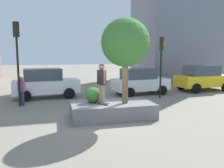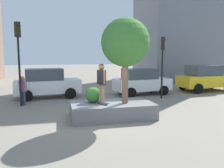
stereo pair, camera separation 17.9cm
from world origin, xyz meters
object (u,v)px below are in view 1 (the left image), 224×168
object	(u,v)px
skateboard	(102,103)
passerby_with_bag	(21,89)
plaza_tree	(125,43)
police_car	(140,81)
traffic_light_median	(17,50)
planter_ledge	(112,110)
skateboarder	(102,80)
sedan_parked	(45,83)
traffic_light_corner	(161,57)
taxi_cab	(203,78)

from	to	relation	value
skateboard	passerby_with_bag	world-z (taller)	passerby_with_bag
plaza_tree	skateboard	world-z (taller)	plaza_tree
police_car	traffic_light_median	bearing A→B (deg)	-166.38
planter_ledge	skateboarder	distance (m)	1.57
skateboard	sedan_parked	xyz separation A→B (m)	(-2.69, 6.16, 0.26)
sedan_parked	traffic_light_median	xyz separation A→B (m)	(-1.38, -2.34, 2.23)
planter_ledge	traffic_light_corner	xyz separation A→B (m)	(4.44, 3.86, 2.50)
sedan_parked	planter_ledge	bearing A→B (deg)	-61.69
sedan_parked	skateboard	bearing A→B (deg)	-66.43
skateboard	taxi_cab	bearing A→B (deg)	32.03
skateboarder	traffic_light_corner	bearing A→B (deg)	39.04
traffic_light_median	sedan_parked	bearing A→B (deg)	59.47
sedan_parked	passerby_with_bag	xyz separation A→B (m)	(-1.29, -2.12, -0.04)
traffic_light_median	passerby_with_bag	bearing A→B (deg)	69.23
skateboard	taxi_cab	size ratio (longest dim) A/B	0.17
traffic_light_corner	traffic_light_median	xyz separation A→B (m)	(-9.05, -0.22, 0.41)
plaza_tree	sedan_parked	bearing A→B (deg)	121.58
passerby_with_bag	taxi_cab	bearing A→B (deg)	8.81
skateboarder	traffic_light_median	bearing A→B (deg)	136.78
plaza_tree	skateboard	size ratio (longest dim) A/B	5.05
plaza_tree	taxi_cab	xyz separation A→B (m)	(8.78, 6.23, -2.44)
skateboard	passerby_with_bag	size ratio (longest dim) A/B	0.45
skateboarder	traffic_light_corner	distance (m)	6.49
traffic_light_median	skateboard	bearing A→B (deg)	-43.22
planter_ledge	traffic_light_median	distance (m)	6.55
police_car	taxi_cab	distance (m)	5.74
traffic_light_corner	passerby_with_bag	xyz separation A→B (m)	(-8.96, 0.01, -1.86)
skateboard	traffic_light_median	bearing A→B (deg)	136.78
police_car	taxi_cab	size ratio (longest dim) A/B	0.94
traffic_light_median	passerby_with_bag	xyz separation A→B (m)	(0.08, 0.22, -2.28)
planter_ledge	taxi_cab	bearing A→B (deg)	32.74
skateboard	traffic_light_corner	xyz separation A→B (m)	(4.98, 4.04, 2.08)
planter_ledge	sedan_parked	world-z (taller)	sedan_parked
sedan_parked	traffic_light_median	distance (m)	3.52
sedan_parked	traffic_light_median	world-z (taller)	traffic_light_median
plaza_tree	skateboarder	bearing A→B (deg)	178.41
traffic_light_median	planter_ledge	bearing A→B (deg)	-38.39
skateboarder	police_car	size ratio (longest dim) A/B	0.40
plaza_tree	traffic_light_median	xyz separation A→B (m)	(-5.18, 3.85, -0.25)
skateboarder	passerby_with_bag	xyz separation A→B (m)	(-3.98, 4.04, -0.83)
skateboard	passerby_with_bag	bearing A→B (deg)	134.55
traffic_light_corner	planter_ledge	bearing A→B (deg)	-138.98
sedan_parked	passerby_with_bag	world-z (taller)	sedan_parked
planter_ledge	plaza_tree	world-z (taller)	plaza_tree
skateboarder	passerby_with_bag	world-z (taller)	skateboarder
taxi_cab	traffic_light_corner	xyz separation A→B (m)	(-4.92, -2.16, 1.78)
sedan_parked	police_car	distance (m)	6.86
skateboard	sedan_parked	bearing A→B (deg)	113.57
planter_ledge	sedan_parked	xyz separation A→B (m)	(-3.22, 5.99, 0.68)
plaza_tree	sedan_parked	world-z (taller)	plaza_tree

